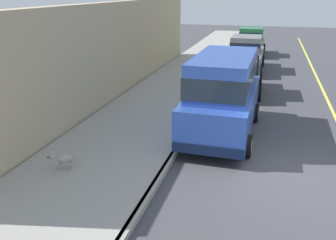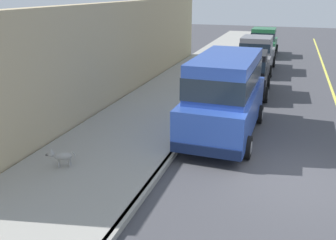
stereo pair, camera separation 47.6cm
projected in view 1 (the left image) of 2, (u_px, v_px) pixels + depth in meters
The scene contains 9 objects.
ground_plane at pixel (296, 175), 9.09m from camera, with size 80.00×80.00×0.00m, color #424247.
curb at pixel (172, 158), 9.87m from camera, with size 0.16×64.00×0.14m, color gray.
sidewalk at pixel (110, 150), 10.33m from camera, with size 3.60×64.00×0.14m, color #99968E.
car_blue_van at pixel (223, 92), 11.25m from camera, with size 2.20×4.94×2.52m.
car_black_hatchback at pixel (240, 71), 15.97m from camera, with size 2.03×3.84×1.88m.
car_grey_sedan at pixel (246, 53), 20.57m from camera, with size 2.07×4.62×1.92m.
car_green_hatchback at pixel (251, 41), 25.47m from camera, with size 1.97×3.80×1.88m.
dog_grey at pixel (62, 158), 9.02m from camera, with size 0.69×0.42×0.49m.
building_facade at pixel (119, 49), 15.57m from camera, with size 0.50×20.00×3.90m, color tan.
Camera 1 is at (-0.90, -8.65, 4.36)m, focal length 39.10 mm.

